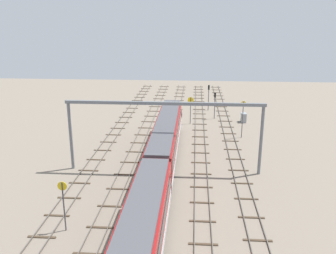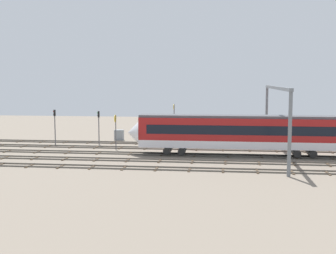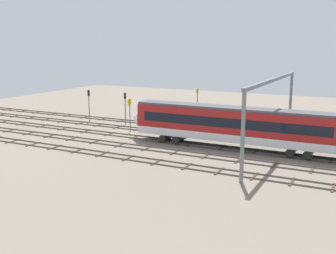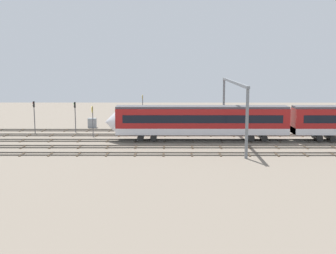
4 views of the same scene
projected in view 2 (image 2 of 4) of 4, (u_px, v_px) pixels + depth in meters
ground_plane at (195, 155)px, 54.29m from camera, size 108.53×108.53×0.00m
track_near_foreground at (199, 144)px, 63.09m from camera, size 92.53×2.40×0.16m
track_second_near at (197, 149)px, 58.69m from camera, size 92.53×2.40×0.16m
track_with_train at (195, 155)px, 54.28m from camera, size 92.53×2.40×0.16m
track_second_far at (192, 161)px, 49.87m from camera, size 92.53×2.40×0.16m
track_far_background at (189, 169)px, 45.47m from camera, size 92.53×2.40×0.16m
overhead_gantry at (276, 102)px, 52.51m from camera, size 0.40×22.74×8.43m
speed_sign_mid_trackside at (116, 126)px, 58.05m from camera, size 0.14×1.01×4.64m
speed_sign_far_trackside at (174, 119)px, 64.96m from camera, size 0.14×0.82×5.65m
signal_light_trackside_approach at (99, 123)px, 62.66m from camera, size 0.31×0.32×4.79m
signal_light_trackside_departure at (55, 122)px, 62.49m from camera, size 0.31×0.32×4.99m
relay_cabinet at (119, 135)px, 67.61m from camera, size 1.39×0.85×1.59m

